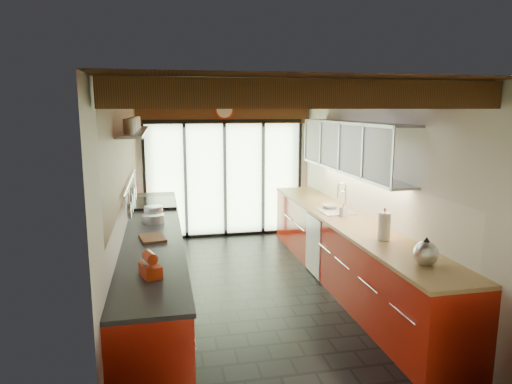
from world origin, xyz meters
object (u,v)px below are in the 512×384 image
at_px(soap_bottle, 344,210).
at_px(bowl, 330,206).
at_px(paper_towel, 384,227).
at_px(kettle, 426,252).
at_px(stand_mixer, 150,266).

xyz_separation_m(soap_bottle, bowl, (0.00, 0.52, -0.07)).
bearing_deg(soap_bottle, paper_towel, -90.00).
distance_m(kettle, soap_bottle, 1.99).
distance_m(kettle, paper_towel, 0.83).
height_order(stand_mixer, paper_towel, paper_towel).
relative_size(kettle, paper_towel, 0.85).
height_order(kettle, soap_bottle, kettle).
relative_size(stand_mixer, kettle, 0.90).
distance_m(stand_mixer, paper_towel, 2.61).
bearing_deg(stand_mixer, kettle, -4.91).
distance_m(stand_mixer, soap_bottle, 3.10).
height_order(soap_bottle, bowl, soap_bottle).
relative_size(paper_towel, soap_bottle, 1.93).
distance_m(paper_towel, bowl, 1.69).
bearing_deg(paper_towel, soap_bottle, 90.00).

